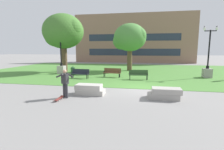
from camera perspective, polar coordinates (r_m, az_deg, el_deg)
The scene contains 15 objects.
ground_plane at distance 12.90m, azimuth 9.45°, elevation -4.59°, with size 140.00×140.00×0.00m, color gray.
grass_lawn at distance 22.75m, azimuth 9.94°, elevation 1.14°, with size 40.00×20.00×0.02m, color #4C8438.
concrete_block_center at distance 11.39m, azimuth -7.28°, elevation -4.72°, with size 1.84×0.90×0.64m.
concrete_block_left at distance 10.75m, azimuth 16.76°, elevation -5.83°, with size 1.92×0.90×0.64m.
person_skateboarder at distance 10.70m, azimuth -15.09°, elevation -2.13°, with size 1.03×0.62×1.71m.
skateboard at distance 10.55m, azimuth -16.96°, elevation -7.36°, with size 0.27×1.03×0.14m.
park_bench_near_left at distance 17.91m, azimuth 0.04°, elevation 0.97°, with size 1.84×0.70×0.90m.
park_bench_near_right at distance 17.49m, azimuth -10.36°, elevation 0.65°, with size 1.83×0.66×0.90m.
park_bench_far_left at distance 16.68m, azimuth 8.62°, elevation 0.31°, with size 1.84×0.69×0.90m.
lamp_post_left at distance 21.29m, azimuth -16.20°, elevation 3.25°, with size 1.32×0.80×5.12m.
lamp_post_right at distance 20.06m, azimuth 28.74°, elevation 2.22°, with size 1.32×0.80×5.11m.
tree_near_left at distance 23.33m, azimuth 5.74°, elevation 11.92°, with size 4.42×4.21×6.13m.
tree_far_right at distance 23.11m, azimuth -15.72°, elevation 13.36°, with size 5.26×5.01×7.15m.
trash_bin at distance 19.94m, azimuth -12.64°, elevation 1.45°, with size 0.49×0.49×0.96m.
building_facade_distant at distance 37.19m, azimuth 6.95°, elevation 11.79°, with size 24.95×1.03×10.06m.
Camera 1 is at (0.17, -12.56, 2.92)m, focal length 28.00 mm.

